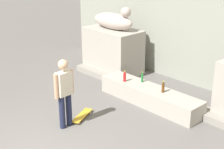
% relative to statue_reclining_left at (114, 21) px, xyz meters
% --- Properties ---
extents(pedestal_left, '(1.88, 1.12, 1.48)m').
position_rel_statue_reclining_left_xyz_m(pedestal_left, '(-0.04, -0.00, -1.02)').
color(pedestal_left, '#A39E93').
rests_on(pedestal_left, ground_plane).
extents(statue_reclining_left, '(1.63, 0.64, 0.78)m').
position_rel_statue_reclining_left_xyz_m(statue_reclining_left, '(0.00, 0.00, 0.00)').
color(statue_reclining_left, '#B6A69D').
rests_on(statue_reclining_left, pedestal_left).
extents(ledge_block, '(3.08, 0.70, 0.47)m').
position_rel_statue_reclining_left_xyz_m(ledge_block, '(2.47, -1.02, -1.53)').
color(ledge_block, '#A39E93').
rests_on(ledge_block, ground_plane).
extents(skater, '(0.23, 0.54, 1.67)m').
position_rel_statue_reclining_left_xyz_m(skater, '(1.91, -3.39, -0.84)').
color(skater, '#1E233F').
rests_on(skater, ground_plane).
extents(skateboard, '(0.51, 0.81, 0.08)m').
position_rel_statue_reclining_left_xyz_m(skateboard, '(1.85, -2.85, -1.70)').
color(skateboard, gold).
rests_on(skateboard, ground_plane).
extents(bottle_brown, '(0.08, 0.08, 0.31)m').
position_rel_statue_reclining_left_xyz_m(bottle_brown, '(2.89, -1.00, -1.16)').
color(bottle_brown, '#593314').
rests_on(bottle_brown, ledge_block).
extents(bottle_green, '(0.06, 0.06, 0.30)m').
position_rel_statue_reclining_left_xyz_m(bottle_green, '(2.04, -0.86, -1.17)').
color(bottle_green, '#1E722D').
rests_on(bottle_green, ledge_block).
extents(bottle_red, '(0.08, 0.08, 0.31)m').
position_rel_statue_reclining_left_xyz_m(bottle_red, '(1.68, -1.18, -1.16)').
color(bottle_red, red).
rests_on(bottle_red, ledge_block).
extents(stair_step, '(6.89, 0.50, 0.18)m').
position_rel_statue_reclining_left_xyz_m(stair_step, '(2.47, -0.58, -1.67)').
color(stair_step, gray).
rests_on(stair_step, ground_plane).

